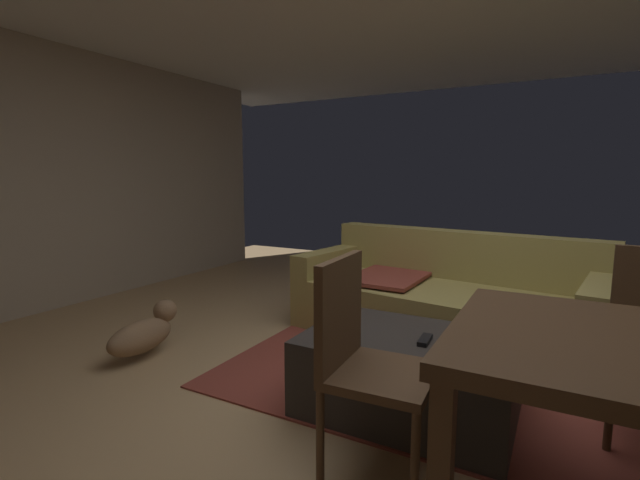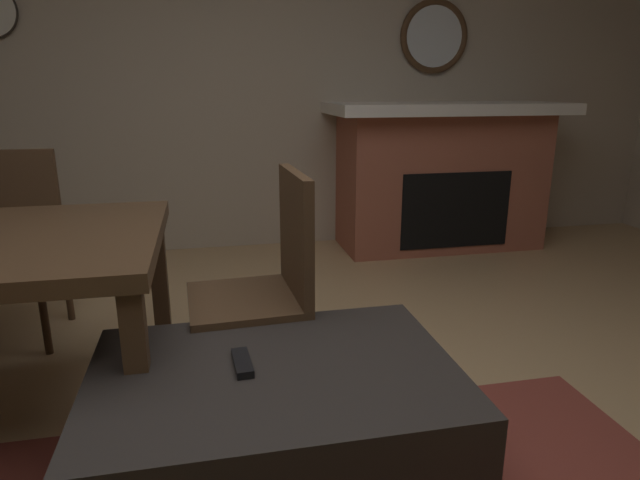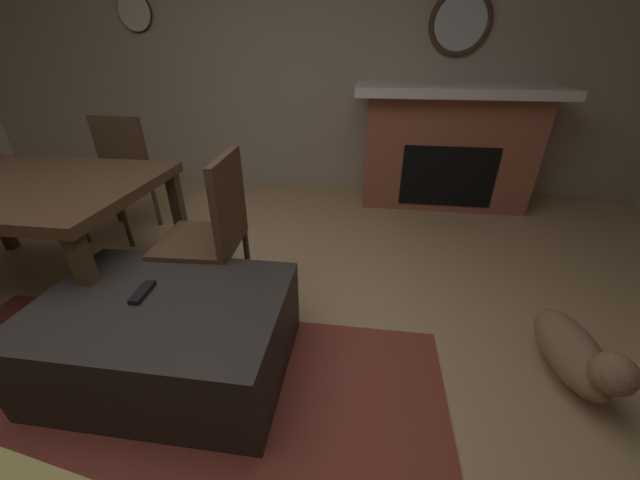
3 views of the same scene
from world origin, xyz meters
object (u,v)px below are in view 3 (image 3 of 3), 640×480
(round_wall_mirror, at_px, (460,23))
(ottoman_coffee_table, at_px, (169,336))
(dining_chair_south, at_px, (117,170))
(small_dog, at_px, (576,354))
(wall_clock, at_px, (135,12))
(fireplace, at_px, (446,146))
(tv_remote, at_px, (143,292))
(dining_chair_west, at_px, (213,228))
(dining_table, at_px, (12,193))

(round_wall_mirror, bearing_deg, ottoman_coffee_table, 59.24)
(dining_chair_south, distance_m, small_dog, 3.28)
(dining_chair_south, height_order, wall_clock, wall_clock)
(fireplace, bearing_deg, tv_remote, 54.56)
(round_wall_mirror, xyz_separation_m, dining_chair_west, (1.57, 2.19, -1.07))
(fireplace, xyz_separation_m, dining_chair_south, (2.76, 1.02, -0.04))
(fireplace, bearing_deg, small_dog, 96.47)
(tv_remote, distance_m, small_dog, 1.99)
(fireplace, height_order, small_dog, fireplace)
(dining_table, relative_size, small_dog, 2.67)
(round_wall_mirror, xyz_separation_m, small_dog, (-0.26, 2.55, -1.41))
(fireplace, distance_m, tv_remote, 2.95)
(dining_table, xyz_separation_m, dining_chair_south, (-0.00, -0.89, -0.14))
(dining_table, bearing_deg, small_dog, 173.38)
(small_dog, bearing_deg, dining_table, -6.62)
(dining_table, xyz_separation_m, wall_clock, (0.35, -2.20, 1.04))
(dining_table, relative_size, wall_clock, 4.45)
(fireplace, distance_m, round_wall_mirror, 1.07)
(tv_remote, xyz_separation_m, dining_chair_west, (-0.14, -0.50, 0.09))
(round_wall_mirror, bearing_deg, small_dog, 95.75)
(fireplace, relative_size, round_wall_mirror, 3.21)
(dining_chair_south, relative_size, small_dog, 1.55)
(small_dog, bearing_deg, wall_clock, -37.07)
(round_wall_mirror, relative_size, ottoman_coffee_table, 0.50)
(round_wall_mirror, height_order, small_dog, round_wall_mirror)
(tv_remote, distance_m, dining_table, 1.18)
(small_dog, bearing_deg, round_wall_mirror, -84.25)
(dining_chair_west, height_order, small_dog, dining_chair_west)
(fireplace, relative_size, tv_remote, 11.06)
(dining_chair_south, bearing_deg, dining_table, 89.76)
(fireplace, relative_size, ottoman_coffee_table, 1.61)
(dining_table, bearing_deg, dining_chair_south, -90.24)
(dining_chair_south, bearing_deg, dining_chair_west, 143.30)
(dining_table, xyz_separation_m, dining_chair_west, (-1.19, -0.00, -0.14))
(fireplace, distance_m, dining_chair_south, 2.94)
(dining_chair_south, bearing_deg, ottoman_coffee_table, 128.88)
(round_wall_mirror, bearing_deg, wall_clock, 0.00)
(round_wall_mirror, distance_m, ottoman_coffee_table, 3.45)
(ottoman_coffee_table, xyz_separation_m, dining_chair_west, (-0.05, -0.53, 0.31))
(round_wall_mirror, distance_m, small_dog, 2.92)
(dining_table, height_order, dining_chair_west, dining_chair_west)
(dining_chair_west, distance_m, wall_clock, 2.93)
(tv_remote, bearing_deg, dining_table, -28.56)
(dining_chair_south, relative_size, wall_clock, 2.58)
(dining_table, xyz_separation_m, small_dog, (-3.02, 0.35, -0.48))
(round_wall_mirror, xyz_separation_m, dining_table, (2.76, 2.20, -0.93))
(ottoman_coffee_table, distance_m, dining_chair_south, 1.84)
(tv_remote, xyz_separation_m, wall_clock, (1.40, -2.69, 1.27))
(fireplace, xyz_separation_m, dining_table, (2.76, 1.91, 0.10))
(fireplace, distance_m, small_dog, 2.31)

